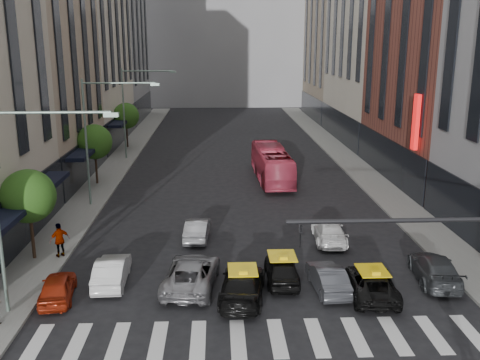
{
  "coord_description": "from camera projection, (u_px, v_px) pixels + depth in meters",
  "views": [
    {
      "loc": [
        -1.76,
        -17.7,
        11.58
      ],
      "look_at": [
        -0.47,
        11.62,
        4.0
      ],
      "focal_mm": 40.0,
      "sensor_mm": 36.0,
      "label": 1
    }
  ],
  "objects": [
    {
      "name": "tree_far",
      "position": [
        126.0,
        116.0,
        59.3
      ],
      "size": [
        2.88,
        2.88,
        4.95
      ],
      "color": "black",
      "rests_on": "sidewalk_left"
    },
    {
      "name": "building_right_d",
      "position": [
        340.0,
        26.0,
        80.19
      ],
      "size": [
        8.0,
        18.0,
        28.0
      ],
      "primitive_type": "cube",
      "color": "tan",
      "rests_on": "ground"
    },
    {
      "name": "car_silver",
      "position": [
        191.0,
        273.0,
        25.91
      ],
      "size": [
        2.96,
        5.4,
        1.43
      ],
      "primitive_type": "imported",
      "rotation": [
        0.0,
        0.0,
        3.03
      ],
      "color": "gray",
      "rests_on": "ground"
    },
    {
      "name": "car_row2_left",
      "position": [
        198.0,
        229.0,
        32.3
      ],
      "size": [
        1.64,
        3.93,
        1.26
      ],
      "primitive_type": "imported",
      "rotation": [
        0.0,
        0.0,
        3.06
      ],
      "color": "#9C9DA2",
      "rests_on": "ground"
    },
    {
      "name": "building_far",
      "position": [
        225.0,
        6.0,
        97.81
      ],
      "size": [
        30.0,
        10.0,
        36.0
      ],
      "primitive_type": "cube",
      "color": "gray",
      "rests_on": "ground"
    },
    {
      "name": "bus",
      "position": [
        272.0,
        164.0,
        45.83
      ],
      "size": [
        2.86,
        10.48,
        2.89
      ],
      "primitive_type": "imported",
      "rotation": [
        0.0,
        0.0,
        3.18
      ],
      "color": "#CA3B56",
      "rests_on": "ground"
    },
    {
      "name": "car_red",
      "position": [
        57.0,
        287.0,
        24.67
      ],
      "size": [
        1.93,
        3.77,
        1.23
      ],
      "primitive_type": "imported",
      "rotation": [
        0.0,
        0.0,
        3.28
      ],
      "color": "#99230D",
      "rests_on": "ground"
    },
    {
      "name": "car_row2_right",
      "position": [
        329.0,
        232.0,
        31.85
      ],
      "size": [
        2.04,
        4.47,
        1.27
      ],
      "primitive_type": "imported",
      "rotation": [
        0.0,
        0.0,
        3.08
      ],
      "color": "white",
      "rests_on": "ground"
    },
    {
      "name": "building_left_b",
      "position": [
        28.0,
        37.0,
        43.44
      ],
      "size": [
        8.0,
        16.0,
        24.0
      ],
      "primitive_type": "cube",
      "color": "tan",
      "rests_on": "ground"
    },
    {
      "name": "car_white_front",
      "position": [
        112.0,
        271.0,
        26.3
      ],
      "size": [
        1.56,
        4.13,
        1.35
      ],
      "primitive_type": "imported",
      "rotation": [
        0.0,
        0.0,
        3.17
      ],
      "color": "silver",
      "rests_on": "ground"
    },
    {
      "name": "building_left_d",
      "position": [
        112.0,
        18.0,
        78.48
      ],
      "size": [
        8.0,
        18.0,
        30.0
      ],
      "primitive_type": "cube",
      "color": "gray",
      "rests_on": "ground"
    },
    {
      "name": "streetlamp_mid",
      "position": [
        99.0,
        126.0,
        37.53
      ],
      "size": [
        5.38,
        0.25,
        9.0
      ],
      "color": "gray",
      "rests_on": "sidewalk_left"
    },
    {
      "name": "sidewalk_right",
      "position": [
        360.0,
        170.0,
        49.58
      ],
      "size": [
        3.0,
        96.0,
        0.15
      ],
      "primitive_type": "cube",
      "color": "slate",
      "rests_on": "ground"
    },
    {
      "name": "sidewalk_left",
      "position": [
        110.0,
        173.0,
        48.6
      ],
      "size": [
        3.0,
        96.0,
        0.15
      ],
      "primitive_type": "cube",
      "color": "slate",
      "rests_on": "ground"
    },
    {
      "name": "taxi_left",
      "position": [
        243.0,
        284.0,
        24.75
      ],
      "size": [
        2.6,
        5.08,
        1.41
      ],
      "primitive_type": "imported",
      "rotation": [
        0.0,
        0.0,
        3.01
      ],
      "color": "black",
      "rests_on": "ground"
    },
    {
      "name": "pedestrian_far",
      "position": [
        60.0,
        240.0,
        29.17
      ],
      "size": [
        1.17,
        1.06,
        1.92
      ],
      "primitive_type": "imported",
      "rotation": [
        0.0,
        0.0,
        3.81
      ],
      "color": "gray",
      "rests_on": "sidewalk_left"
    },
    {
      "name": "ground",
      "position": [
        266.0,
        360.0,
        20.09
      ],
      "size": [
        160.0,
        160.0,
        0.0
      ],
      "primitive_type": "plane",
      "color": "black",
      "rests_on": "ground"
    },
    {
      "name": "car_grey_curb",
      "position": [
        435.0,
        268.0,
        26.56
      ],
      "size": [
        2.44,
        4.85,
        1.35
      ],
      "primitive_type": "imported",
      "rotation": [
        0.0,
        0.0,
        3.02
      ],
      "color": "#363A3D",
      "rests_on": "ground"
    },
    {
      "name": "taxi_right",
      "position": [
        372.0,
        283.0,
        25.06
      ],
      "size": [
        2.48,
        4.64,
        1.24
      ],
      "primitive_type": "imported",
      "rotation": [
        0.0,
        0.0,
        3.05
      ],
      "color": "black",
      "rests_on": "ground"
    },
    {
      "name": "streetlamp_far",
      "position": [
        133.0,
        101.0,
        53.0
      ],
      "size": [
        5.38,
        0.25,
        9.0
      ],
      "color": "gray",
      "rests_on": "sidewalk_left"
    },
    {
      "name": "liberty_sign",
      "position": [
        416.0,
        122.0,
        38.47
      ],
      "size": [
        0.3,
        0.7,
        4.0
      ],
      "color": "red",
      "rests_on": "ground"
    },
    {
      "name": "taxi_center",
      "position": [
        282.0,
        269.0,
        26.49
      ],
      "size": [
        1.68,
        3.99,
        1.35
      ],
      "primitive_type": "imported",
      "rotation": [
        0.0,
        0.0,
        3.12
      ],
      "color": "black",
      "rests_on": "ground"
    },
    {
      "name": "building_right_b",
      "position": [
        445.0,
        24.0,
        43.68
      ],
      "size": [
        8.0,
        18.0,
        26.0
      ],
      "primitive_type": "cube",
      "color": "brown",
      "rests_on": "ground"
    },
    {
      "name": "tree_mid",
      "position": [
        94.0,
        142.0,
        43.82
      ],
      "size": [
        2.88,
        2.88,
        4.95
      ],
      "color": "black",
      "rests_on": "sidewalk_left"
    },
    {
      "name": "streetlamp_near",
      "position": [
        17.0,
        184.0,
        22.05
      ],
      "size": [
        5.38,
        0.25,
        9.0
      ],
      "color": "gray",
      "rests_on": "sidewalk_left"
    },
    {
      "name": "car_grey_mid",
      "position": [
        328.0,
        278.0,
        25.61
      ],
      "size": [
        1.59,
        3.94,
        1.27
      ],
      "primitive_type": "imported",
      "rotation": [
        0.0,
        0.0,
        3.21
      ],
      "color": "#3A3B41",
      "rests_on": "ground"
    },
    {
      "name": "tree_near",
      "position": [
        28.0,
        196.0,
        28.34
      ],
      "size": [
        2.88,
        2.88,
        4.95
      ],
      "color": "black",
      "rests_on": "sidewalk_left"
    }
  ]
}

